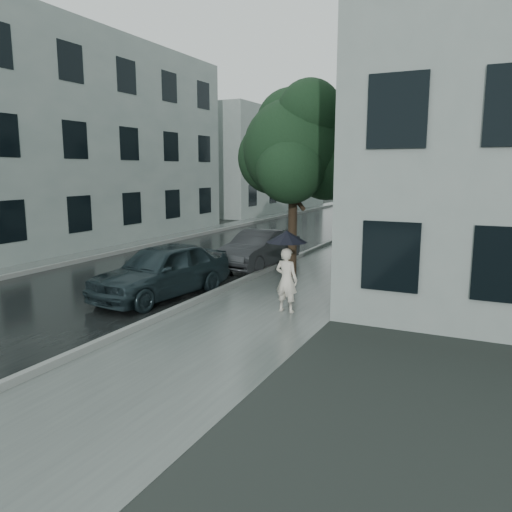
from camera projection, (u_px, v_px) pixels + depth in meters
The scene contains 15 objects.
ground at pixel (222, 327), 10.96m from camera, with size 120.00×120.00×0.00m, color black.
sidewalk at pixel (363, 250), 21.52m from camera, with size 3.50×60.00×0.01m, color slate.
kerb_near at pixel (323, 245), 22.28m from camera, with size 0.15×60.00×0.15m, color slate.
asphalt_road at pixel (252, 242), 23.78m from camera, with size 6.85×60.00×0.00m, color black.
kerb_far at pixel (190, 236), 25.25m from camera, with size 0.15×60.00×0.15m, color slate.
sidewalk_far at pixel (175, 237), 25.66m from camera, with size 1.70×60.00×0.01m, color #4C5451.
building_near at pixel (504, 148), 25.21m from camera, with size 7.02×36.00×9.00m.
building_far_a at pixel (46, 140), 23.09m from camera, with size 7.02×20.00×9.50m.
building_far_b at pixel (253, 163), 42.79m from camera, with size 7.02×18.00×8.00m.
pedestrian at pixel (286, 280), 12.03m from camera, with size 0.57×0.38×1.57m, color beige.
umbrella at pixel (287, 237), 11.84m from camera, with size 1.05×1.05×1.11m.
street_tree at pixel (295, 148), 15.72m from camera, with size 4.14×3.76×6.12m.
lamp_post at pixel (343, 176), 22.37m from camera, with size 0.82×0.47×5.49m.
car_near at pixel (162, 270), 13.48m from camera, with size 1.73×4.29×1.46m, color #1A272C.
car_far at pixel (259, 249), 17.66m from camera, with size 1.38×3.95×1.30m, color #242729.
Camera 1 is at (5.21, -9.18, 3.43)m, focal length 35.00 mm.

